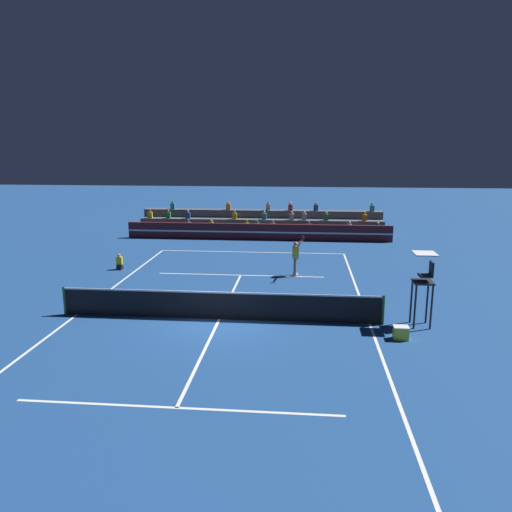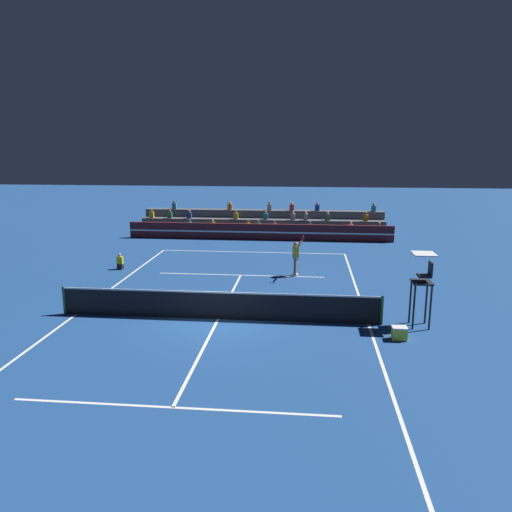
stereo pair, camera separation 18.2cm
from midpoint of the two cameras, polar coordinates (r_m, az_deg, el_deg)
ground_plane at (r=18.73m, az=-4.48°, el=-7.21°), size 120.00×120.00×0.00m
court_lines at (r=18.73m, az=-4.48°, el=-7.20°), size 11.10×23.90×0.01m
tennis_net at (r=18.55m, az=-4.51°, el=-5.63°), size 12.00×0.10×1.10m
sponsor_banner_wall at (r=33.92m, az=0.05°, el=2.78°), size 18.00×0.26×1.10m
bleacher_stand at (r=36.39m, az=0.43°, el=3.61°), size 17.50×2.85×2.28m
umpire_chair at (r=18.44m, az=18.40°, el=-2.56°), size 0.76×0.84×2.67m
ball_kid_courtside at (r=26.82m, az=-15.52°, el=-0.81°), size 0.30×0.36×0.84m
tennis_player at (r=24.51m, az=4.34°, el=-0.06°), size 0.59×1.30×2.24m
tennis_ball at (r=25.20m, az=6.88°, el=-1.98°), size 0.07×0.07×0.07m
equipment_cooler at (r=17.42m, az=15.93°, el=-8.43°), size 0.50×0.38×0.45m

